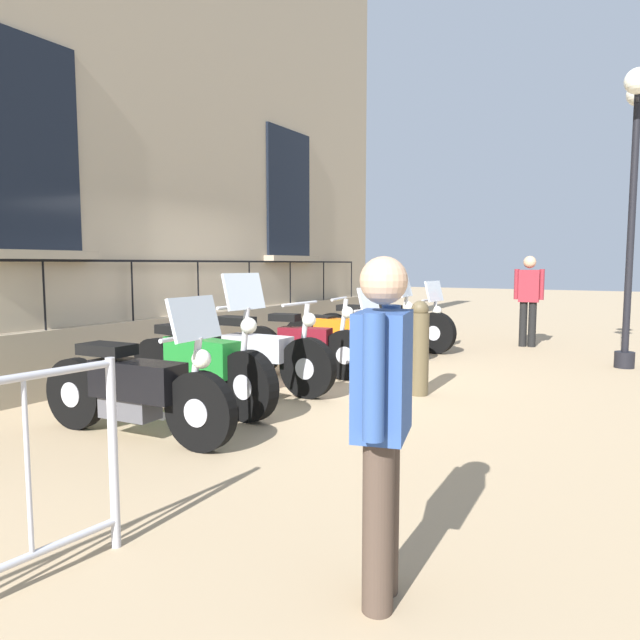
% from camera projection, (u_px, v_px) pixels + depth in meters
% --- Properties ---
extents(ground_plane, '(60.00, 60.00, 0.00)m').
position_uv_depth(ground_plane, '(303.00, 377.00, 7.86)').
color(ground_plane, tan).
extents(building_facade, '(0.82, 12.10, 8.57)m').
position_uv_depth(building_facade, '(174.00, 89.00, 8.59)').
color(building_facade, tan).
rests_on(building_facade, ground_plane).
extents(motorcycle_black, '(2.14, 0.69, 1.28)m').
position_uv_depth(motorcycle_black, '(136.00, 390.00, 5.04)').
color(motorcycle_black, black).
rests_on(motorcycle_black, ground_plane).
extents(motorcycle_green, '(2.18, 0.66, 1.46)m').
position_uv_depth(motorcycle_green, '(200.00, 367.00, 6.06)').
color(motorcycle_green, black).
rests_on(motorcycle_green, ground_plane).
extents(motorcycle_silver, '(2.22, 0.72, 1.11)m').
position_uv_depth(motorcycle_silver, '(255.00, 356.00, 6.98)').
color(motorcycle_silver, black).
rests_on(motorcycle_silver, ground_plane).
extents(motorcycle_maroon, '(1.95, 0.59, 1.10)m').
position_uv_depth(motorcycle_maroon, '(303.00, 346.00, 7.88)').
color(motorcycle_maroon, black).
rests_on(motorcycle_maroon, ground_plane).
extents(motorcycle_orange, '(1.97, 0.59, 1.21)m').
position_uv_depth(motorcycle_orange, '(336.00, 339.00, 8.67)').
color(motorcycle_orange, black).
rests_on(motorcycle_orange, ground_plane).
extents(motorcycle_yellow, '(2.05, 0.60, 1.37)m').
position_uv_depth(motorcycle_yellow, '(369.00, 330.00, 9.53)').
color(motorcycle_yellow, black).
rests_on(motorcycle_yellow, ground_plane).
extents(motorcycle_blue, '(2.05, 0.66, 1.25)m').
position_uv_depth(motorcycle_blue, '(403.00, 326.00, 10.30)').
color(motorcycle_blue, black).
rests_on(motorcycle_blue, ground_plane).
extents(lamppost, '(0.35, 1.05, 4.22)m').
position_uv_depth(lamppost, '(635.00, 163.00, 8.29)').
color(lamppost, black).
rests_on(lamppost, ground_plane).
extents(bollard, '(0.22, 0.22, 1.12)m').
position_uv_depth(bollard, '(419.00, 348.00, 6.76)').
color(bollard, brown).
rests_on(bollard, ground_plane).
extents(pedestrian_standing, '(0.30, 0.52, 1.58)m').
position_uv_depth(pedestrian_standing, '(382.00, 413.00, 2.56)').
color(pedestrian_standing, '#47382D').
rests_on(pedestrian_standing, ground_plane).
extents(pedestrian_walking, '(0.53, 0.26, 1.69)m').
position_uv_depth(pedestrian_walking, '(529.00, 296.00, 10.68)').
color(pedestrian_walking, black).
rests_on(pedestrian_walking, ground_plane).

